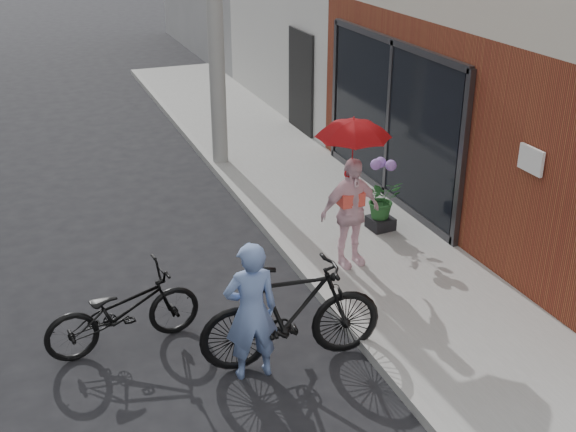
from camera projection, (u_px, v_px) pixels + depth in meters
ground at (281, 360)px, 7.81m from camera, size 80.00×80.00×0.00m
sidewalk at (369, 246)px, 10.18m from camera, size 2.20×24.00×0.12m
curb at (293, 260)px, 9.79m from camera, size 0.12×24.00×0.12m
officer at (251, 311)px, 7.27m from camera, size 0.58×0.40×1.54m
bike_left at (123, 310)px, 7.88m from camera, size 1.79×0.80×0.91m
bike_right at (292, 313)px, 7.56m from camera, size 2.02×0.76×1.19m
kimono_woman at (350, 212)px, 9.29m from camera, size 0.90×0.46×1.47m
parasol at (353, 128)px, 8.82m from camera, size 0.90×0.90×0.79m
planter at (380, 223)px, 10.54m from camera, size 0.37×0.37×0.18m
potted_plant at (382, 199)px, 10.38m from camera, size 0.52×0.45×0.58m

